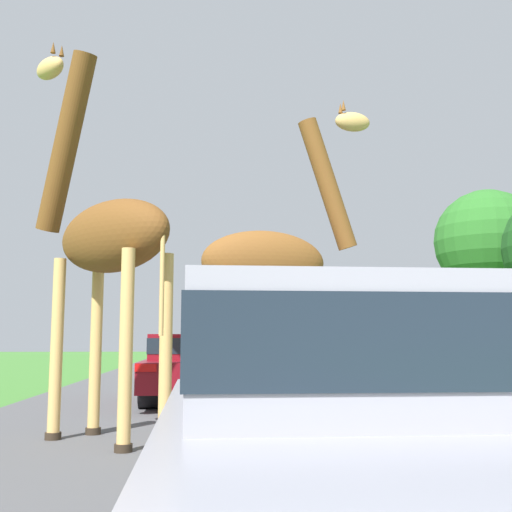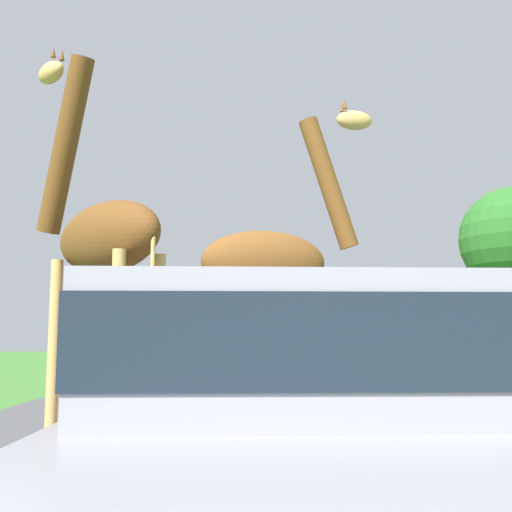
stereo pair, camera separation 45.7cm
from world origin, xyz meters
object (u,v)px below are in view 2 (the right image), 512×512
car_lead_maroon (319,433)px  car_queue_left (205,364)px  giraffe_companion (99,231)px  car_queue_right (218,354)px  giraffe_near_road (273,267)px

car_lead_maroon → car_queue_left: 9.89m
giraffe_companion → car_lead_maroon: giraffe_companion is taller
giraffe_companion → car_queue_left: bearing=33.2°
car_queue_left → car_queue_right: bearing=89.7°
giraffe_near_road → car_lead_maroon: 6.48m
car_lead_maroon → car_queue_left: (-0.87, 9.85, -0.04)m
car_queue_right → car_queue_left: size_ratio=0.98×
giraffe_near_road → giraffe_companion: 2.65m
car_queue_right → car_queue_left: 12.03m
giraffe_companion → car_queue_left: 5.39m
car_lead_maroon → car_queue_right: car_lead_maroon is taller
giraffe_near_road → car_queue_left: giraffe_near_road is taller
car_lead_maroon → car_queue_left: bearing=95.0°
car_lead_maroon → car_queue_right: size_ratio=0.95×
giraffe_near_road → giraffe_companion: (-2.22, -1.42, 0.26)m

